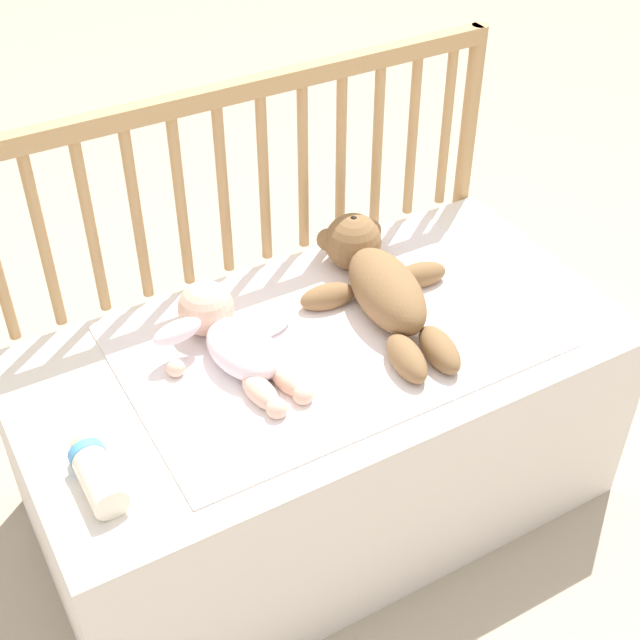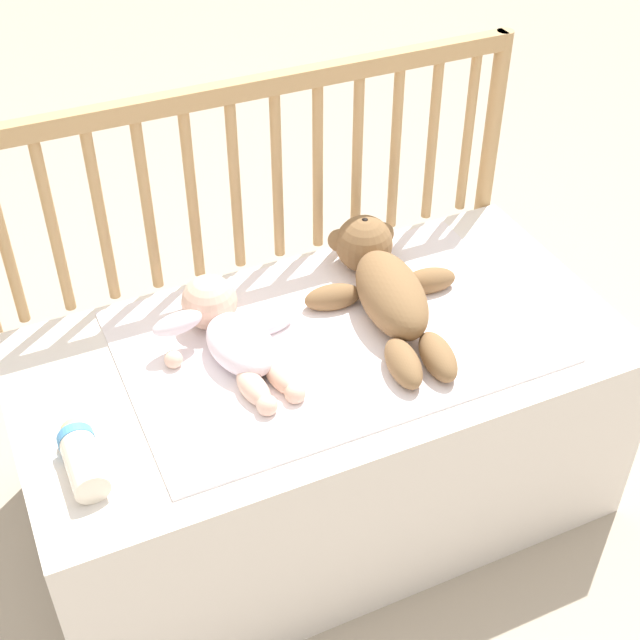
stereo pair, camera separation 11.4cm
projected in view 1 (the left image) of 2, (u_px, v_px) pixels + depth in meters
ground_plane at (322, 500)px, 1.97m from camera, size 12.00×12.00×0.00m
crib_mattress at (322, 430)px, 1.83m from camera, size 1.16×0.59×0.45m
crib_rail at (245, 201)px, 1.80m from camera, size 1.16×0.04×0.86m
blanket at (332, 336)px, 1.70m from camera, size 0.79×0.51×0.01m
teddy_bear at (379, 282)px, 1.76m from camera, size 0.32×0.47×0.12m
baby at (233, 338)px, 1.64m from camera, size 0.28×0.35×0.11m
baby_bottle at (96, 472)px, 1.41m from camera, size 0.06×0.16×0.06m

